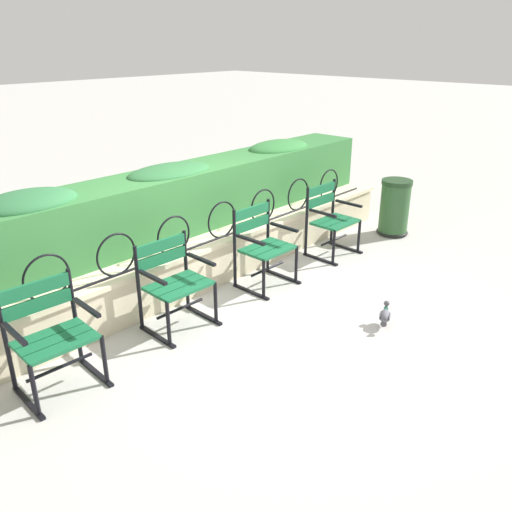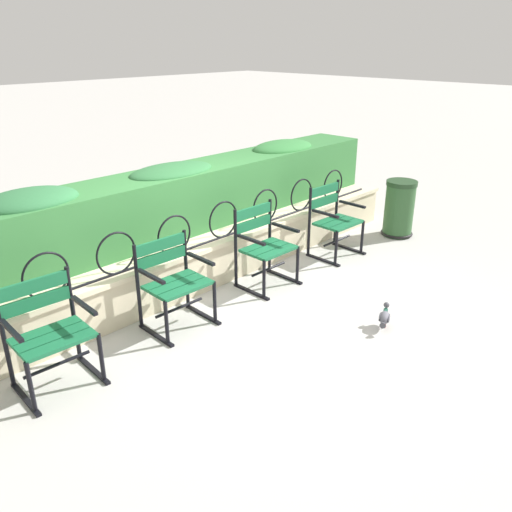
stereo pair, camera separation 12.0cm
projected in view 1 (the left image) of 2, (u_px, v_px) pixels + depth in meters
The scene contains 10 objects.
ground_plane at pixel (266, 309), 5.36m from camera, with size 60.00×60.00×0.00m, color #B7B5AF.
stone_wall at pixel (205, 262), 5.82m from camera, with size 6.43×0.41×0.51m.
iron_arch_fence at pixel (200, 229), 5.52m from camera, with size 5.90×0.02×0.42m.
hedge_row at pixel (172, 199), 5.90m from camera, with size 6.30×0.68×0.80m.
park_chair_leftmost at pixel (51, 334), 4.01m from camera, with size 0.63×0.55×0.88m.
park_chair_centre_left at pixel (174, 281), 4.90m from camera, with size 0.62×0.54×0.85m.
park_chair_centre_right at pixel (262, 244), 5.74m from camera, with size 0.59×0.53×0.90m.
park_chair_rightmost at pixel (330, 218), 6.58m from camera, with size 0.60×0.53×0.90m.
pigeon_near_chairs at pixel (385, 316), 5.00m from camera, with size 0.28×0.18×0.22m.
trash_bin at pixel (394, 209), 7.27m from camera, with size 0.44×0.44×0.78m.
Camera 1 is at (-3.56, -3.12, 2.57)m, focal length 36.60 mm.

